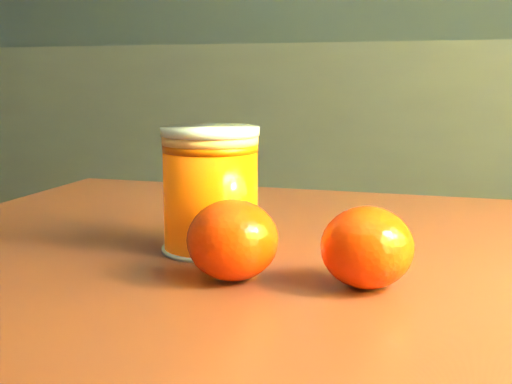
% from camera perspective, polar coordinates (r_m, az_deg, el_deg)
% --- Properties ---
extents(kitchen_counter, '(3.15, 0.60, 0.90)m').
position_cam_1_polar(kitchen_counter, '(2.19, 0.22, -0.31)').
color(kitchen_counter, '#454549').
rests_on(kitchen_counter, ground).
extents(table, '(1.00, 0.77, 0.68)m').
position_cam_1_polar(table, '(0.64, 9.15, -12.90)').
color(table, maroon).
rests_on(table, ground).
extents(juice_glass, '(0.09, 0.09, 0.11)m').
position_cam_1_polar(juice_glass, '(0.62, -3.65, 0.15)').
color(juice_glass, '#FC5605').
rests_on(juice_glass, table).
extents(orange_front, '(0.09, 0.09, 0.06)m').
position_cam_1_polar(orange_front, '(0.54, -1.88, -3.87)').
color(orange_front, '#FF3305').
rests_on(orange_front, table).
extents(orange_back, '(0.08, 0.08, 0.06)m').
position_cam_1_polar(orange_back, '(0.52, 8.88, -4.40)').
color(orange_back, '#FF3305').
rests_on(orange_back, table).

